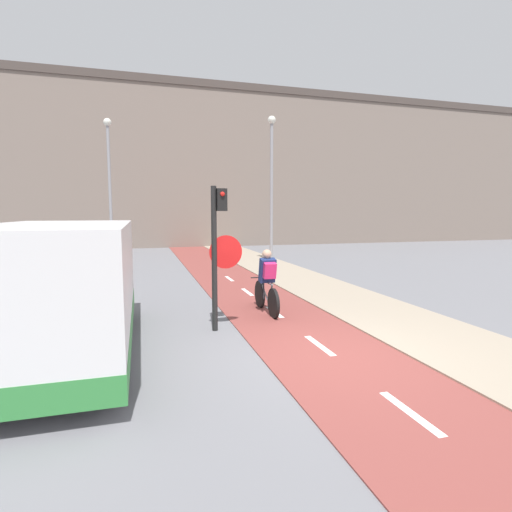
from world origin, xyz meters
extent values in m
plane|color=slate|center=(0.00, 0.00, 0.00)|extent=(120.00, 120.00, 0.00)
cube|color=brown|center=(0.00, 0.00, 0.01)|extent=(2.35, 60.00, 0.02)
cube|color=white|center=(0.00, -2.00, 0.02)|extent=(0.12, 1.10, 0.00)
cube|color=white|center=(0.00, 0.50, 0.02)|extent=(0.12, 1.10, 0.00)
cube|color=white|center=(0.00, 3.00, 0.02)|extent=(0.12, 1.10, 0.00)
cube|color=white|center=(0.00, 5.50, 0.02)|extent=(0.12, 1.10, 0.00)
cube|color=white|center=(0.00, 8.00, 0.02)|extent=(0.12, 1.10, 0.00)
cube|color=gray|center=(2.38, 0.00, 0.03)|extent=(2.40, 60.00, 0.05)
cube|color=slate|center=(0.00, 24.23, 5.36)|extent=(60.00, 5.00, 10.72)
cube|color=#473D38|center=(0.00, 24.23, 10.97)|extent=(60.00, 5.20, 0.50)
cylinder|color=black|center=(-1.61, 1.99, 1.45)|extent=(0.11, 0.11, 2.90)
cube|color=black|center=(-1.46, 1.99, 2.63)|extent=(0.20, 0.20, 0.44)
sphere|color=red|center=(-1.46, 1.88, 2.74)|extent=(0.09, 0.09, 0.09)
cone|color=red|center=(-1.38, 1.98, 1.60)|extent=(0.67, 0.01, 0.67)
cone|color=silver|center=(-1.38, 1.99, 1.60)|extent=(0.60, 0.02, 0.60)
cylinder|color=gray|center=(-4.32, 14.26, 3.20)|extent=(0.14, 0.14, 6.41)
sphere|color=silver|center=(-4.32, 14.26, 6.52)|extent=(0.36, 0.36, 0.36)
cylinder|color=gray|center=(2.78, 11.62, 3.19)|extent=(0.14, 0.14, 6.38)
sphere|color=silver|center=(2.78, 11.62, 6.49)|extent=(0.36, 0.36, 0.36)
cylinder|color=black|center=(-0.18, 2.53, 0.34)|extent=(0.07, 0.69, 0.69)
cylinder|color=black|center=(-0.18, 3.61, 0.34)|extent=(0.07, 0.69, 0.69)
cylinder|color=slate|center=(-0.18, 3.27, 0.52)|extent=(0.04, 0.69, 0.43)
cylinder|color=slate|center=(-0.18, 2.78, 0.54)|extent=(0.04, 0.36, 0.45)
cylinder|color=slate|center=(-0.18, 3.11, 0.74)|extent=(0.04, 1.00, 0.07)
cylinder|color=slate|center=(-0.18, 2.74, 0.33)|extent=(0.04, 0.41, 0.05)
cylinder|color=black|center=(-0.18, 3.61, 0.77)|extent=(0.46, 0.03, 0.03)
cube|color=navy|center=(-0.18, 2.99, 1.03)|extent=(0.36, 0.31, 0.59)
sphere|color=tan|center=(-0.18, 3.03, 1.41)|extent=(0.22, 0.22, 0.22)
cylinder|color=#232328|center=(-0.28, 2.96, 0.59)|extent=(0.04, 0.07, 0.43)
cylinder|color=#232328|center=(-0.08, 2.96, 0.59)|extent=(0.04, 0.07, 0.43)
cube|color=#DB286B|center=(-0.18, 2.81, 1.05)|extent=(0.28, 0.23, 0.39)
cube|color=silver|center=(-4.30, 1.28, 1.22)|extent=(2.18, 5.29, 1.96)
cube|color=#33843D|center=(-4.30, 1.28, 0.42)|extent=(2.19, 5.30, 0.36)
cube|color=black|center=(-4.30, 3.91, 1.57)|extent=(1.96, 0.04, 0.70)
cylinder|color=black|center=(-5.28, 3.00, 0.35)|extent=(0.18, 0.70, 0.70)
cylinder|color=black|center=(-3.32, 3.00, 0.35)|extent=(0.18, 0.70, 0.70)
cylinder|color=black|center=(-3.32, -0.44, 0.35)|extent=(0.18, 0.70, 0.70)
camera|label=1|loc=(-3.01, -5.81, 2.39)|focal=28.00mm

